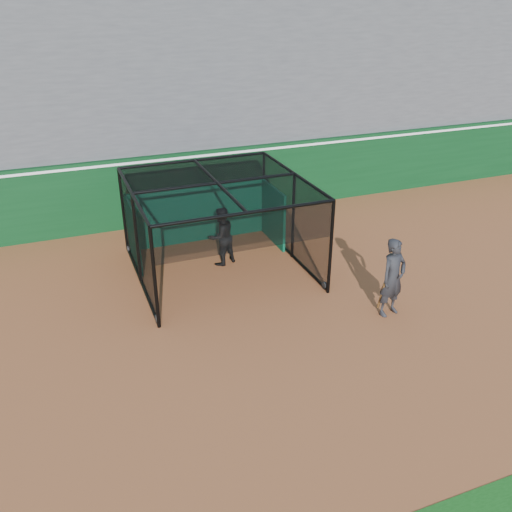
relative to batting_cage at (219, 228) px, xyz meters
name	(u,v)px	position (x,y,z in m)	size (l,w,h in m)	color
ground	(274,346)	(-0.02, -4.20, -1.36)	(120.00, 120.00, 0.00)	brown
outfield_wall	(182,185)	(-0.02, 4.30, -0.07)	(50.00, 0.50, 2.50)	#093314
grandstand	(153,78)	(-0.02, 8.07, 3.12)	(50.00, 7.85, 8.95)	#4C4C4F
batting_cage	(219,228)	(0.00, 0.00, 0.00)	(4.84, 4.89, 2.72)	black
batter	(221,236)	(0.18, 0.35, -0.45)	(0.88, 0.69, 1.82)	black
on_deck_player	(393,278)	(3.34, -3.94, -0.31)	(0.86, 0.66, 2.10)	black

